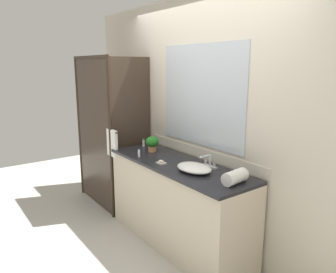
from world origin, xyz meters
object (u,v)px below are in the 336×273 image
Objects in this scene: sink_basin at (194,168)px; amenity_bottle_conditioner at (143,143)px; soap_dish at (161,162)px; amenity_bottle_body_wash at (139,153)px; potted_plant at (152,143)px; faucet at (209,163)px; rolled_towel_near_edge at (235,177)px.

amenity_bottle_conditioner is (-1.10, 0.12, 0.01)m from sink_basin.
soap_dish is at bearing -18.07° from amenity_bottle_conditioner.
potted_plant is at bearing 114.01° from amenity_bottle_body_wash.
amenity_bottle_conditioner is at bearing 161.93° from soap_dish.
soap_dish is 1.01× the size of amenity_bottle_body_wash.
rolled_towel_near_edge is (0.45, -0.12, 0.01)m from faucet.
amenity_bottle_body_wash is (-0.72, -0.36, 0.00)m from faucet.
rolled_towel_near_edge is at bearing -0.44° from potted_plant.
faucet is at bearing 37.56° from soap_dish.
rolled_towel_near_edge is (0.45, 0.07, 0.02)m from sink_basin.
sink_basin is 3.87× the size of amenity_bottle_conditioner.
faucet is (0.00, 0.19, 0.01)m from sink_basin.
faucet is at bearing 7.79° from potted_plant.
potted_plant is 0.28m from amenity_bottle_conditioner.
faucet reaches higher than amenity_bottle_conditioner.
soap_dish is at bearing -22.55° from potted_plant.
faucet is 0.47m from rolled_towel_near_edge.
amenity_bottle_body_wash is at bearing -37.80° from amenity_bottle_conditioner.
amenity_bottle_body_wash is at bearing -153.70° from faucet.
faucet is 0.71× the size of rolled_towel_near_edge.
amenity_bottle_conditioner is (-1.10, -0.07, 0.00)m from faucet.
sink_basin is 0.19m from faucet.
amenity_bottle_conditioner is at bearing 177.87° from rolled_towel_near_edge.
amenity_bottle_body_wash is 1.00× the size of amenity_bottle_conditioner.
faucet reaches higher than amenity_bottle_body_wash.
rolled_towel_near_edge reaches higher than amenity_bottle_conditioner.
amenity_bottle_body_wash is 1.19m from rolled_towel_near_edge.
rolled_towel_near_edge is at bearing -2.13° from amenity_bottle_conditioner.
sink_basin is at bearing -171.55° from rolled_towel_near_edge.
soap_dish is 0.42× the size of rolled_towel_near_edge.
soap_dish is (0.44, -0.18, -0.09)m from potted_plant.
amenity_bottle_body_wash and amenity_bottle_conditioner have the same top height.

